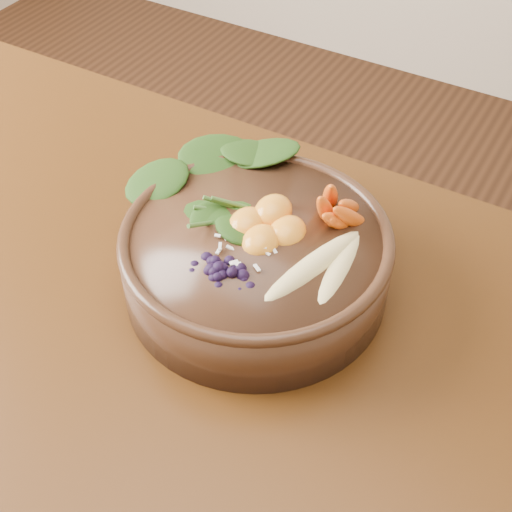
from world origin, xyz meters
TOP-DOWN VIEW (x-y plane):
  - dining_table at (0.00, 0.00)m, footprint 1.60×0.90m
  - stoneware_bowl at (0.12, 0.15)m, footprint 0.34×0.34m
  - kale_heap at (0.07, 0.22)m, footprint 0.22×0.20m
  - carrot_cluster at (0.18, 0.23)m, footprint 0.07×0.07m
  - banana_halves at (0.21, 0.15)m, footprint 0.09×0.18m
  - mandarin_cluster at (0.12, 0.17)m, footprint 0.10×0.11m
  - blueberry_pile at (0.11, 0.08)m, footprint 0.16×0.12m
  - coconut_flakes at (0.12, 0.13)m, footprint 0.11×0.09m

SIDE VIEW (x-z plane):
  - dining_table at x=0.00m, z-range 0.28..1.03m
  - stoneware_bowl at x=0.12m, z-range 0.75..0.84m
  - coconut_flakes at x=0.12m, z-range 0.84..0.84m
  - banana_halves at x=0.21m, z-range 0.84..0.87m
  - mandarin_cluster at x=0.12m, z-range 0.84..0.87m
  - blueberry_pile at x=0.11m, z-range 0.84..0.88m
  - kale_heap at x=0.07m, z-range 0.84..0.88m
  - carrot_cluster at x=0.18m, z-range 0.84..0.92m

